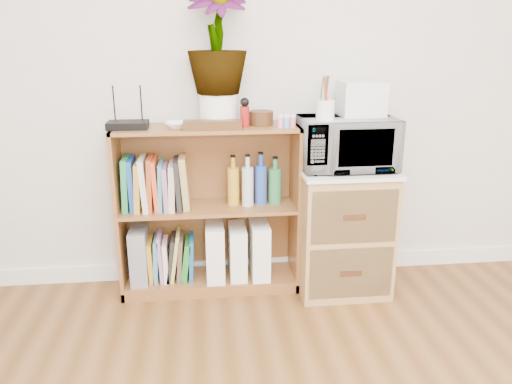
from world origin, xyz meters
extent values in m
cube|color=white|center=(0.00, 2.24, 0.05)|extent=(4.00, 0.02, 0.10)
cube|color=brown|center=(-0.35, 2.10, 0.47)|extent=(1.00, 0.30, 0.95)
cube|color=#9E7542|center=(0.40, 2.02, 0.35)|extent=(0.50, 0.45, 0.70)
imported|color=silver|center=(0.40, 2.02, 0.86)|extent=(0.51, 0.35, 0.28)
cylinder|color=white|center=(0.25, 1.94, 1.05)|extent=(0.09, 0.09, 0.10)
cube|color=silver|center=(0.48, 2.07, 1.09)|extent=(0.23, 0.19, 0.18)
cube|color=black|center=(-0.76, 2.08, 0.97)|extent=(0.21, 0.14, 0.04)
imported|color=white|center=(-0.50, 2.07, 0.97)|extent=(0.13, 0.13, 0.03)
cylinder|color=white|center=(-0.28, 2.12, 1.03)|extent=(0.20, 0.20, 0.17)
imported|color=#427C31|center=(-0.28, 2.12, 1.40)|extent=(0.31, 0.31, 0.55)
cube|color=#3C2510|center=(-0.32, 2.00, 0.97)|extent=(0.30, 0.08, 0.05)
cylinder|color=maroon|center=(-0.15, 2.06, 1.00)|extent=(0.05, 0.05, 0.11)
cylinder|color=#3B2310|center=(-0.05, 2.11, 0.99)|extent=(0.13, 0.13, 0.08)
cube|color=pink|center=(0.07, 2.01, 0.98)|extent=(0.11, 0.04, 0.06)
cube|color=gray|center=(-0.75, 2.10, 0.23)|extent=(0.09, 0.25, 0.32)
cube|color=white|center=(-0.32, 2.09, 0.23)|extent=(0.10, 0.26, 0.33)
cube|color=white|center=(-0.19, 2.09, 0.22)|extent=(0.10, 0.24, 0.30)
cube|color=white|center=(-0.06, 2.09, 0.23)|extent=(0.10, 0.26, 0.32)
cube|color=#22824A|center=(-0.79, 2.10, 0.65)|extent=(0.04, 0.20, 0.29)
cube|color=#1B4AA5|center=(-0.76, 2.10, 0.64)|extent=(0.03, 0.20, 0.28)
cube|color=#BA852B|center=(-0.73, 2.10, 0.63)|extent=(0.04, 0.20, 0.27)
cube|color=silver|center=(-0.70, 2.10, 0.65)|extent=(0.04, 0.20, 0.29)
cube|color=#A3401B|center=(-0.66, 2.10, 0.65)|extent=(0.04, 0.20, 0.29)
cube|color=#E64D28|center=(-0.64, 2.10, 0.64)|extent=(0.03, 0.20, 0.28)
cube|color=teal|center=(-0.61, 2.10, 0.63)|extent=(0.03, 0.20, 0.26)
cube|color=#956598|center=(-0.58, 2.10, 0.62)|extent=(0.03, 0.20, 0.24)
cube|color=beige|center=(-0.55, 2.10, 0.63)|extent=(0.04, 0.20, 0.25)
cube|color=black|center=(-0.51, 2.10, 0.64)|extent=(0.04, 0.20, 0.28)
cube|color=tan|center=(-0.48, 2.10, 0.64)|extent=(0.05, 0.20, 0.29)
cylinder|color=gold|center=(-0.21, 2.10, 0.64)|extent=(0.07, 0.07, 0.27)
cylinder|color=silver|center=(-0.13, 2.10, 0.64)|extent=(0.06, 0.06, 0.28)
cylinder|color=#254BB0|center=(-0.05, 2.10, 0.64)|extent=(0.07, 0.07, 0.29)
cylinder|color=#2D7C49|center=(0.03, 2.10, 0.63)|extent=(0.07, 0.07, 0.26)
cube|color=#C78A23|center=(-0.69, 2.10, 0.19)|extent=(0.03, 0.19, 0.24)
cube|color=teal|center=(-0.66, 2.10, 0.20)|extent=(0.04, 0.19, 0.25)
cube|color=#A672AB|center=(-0.63, 2.10, 0.21)|extent=(0.03, 0.19, 0.28)
cube|color=beige|center=(-0.60, 2.10, 0.18)|extent=(0.03, 0.19, 0.23)
cube|color=black|center=(-0.58, 2.10, 0.20)|extent=(0.06, 0.19, 0.25)
cube|color=#B3B352|center=(-0.55, 2.10, 0.21)|extent=(0.06, 0.19, 0.28)
cube|color=brown|center=(-0.52, 2.10, 0.20)|extent=(0.04, 0.19, 0.25)
cube|color=#207A2A|center=(-0.49, 2.10, 0.18)|extent=(0.07, 0.19, 0.23)
cube|color=#17548C|center=(-0.46, 2.10, 0.19)|extent=(0.03, 0.19, 0.25)
camera|label=1|loc=(-0.38, -0.56, 1.41)|focal=35.00mm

